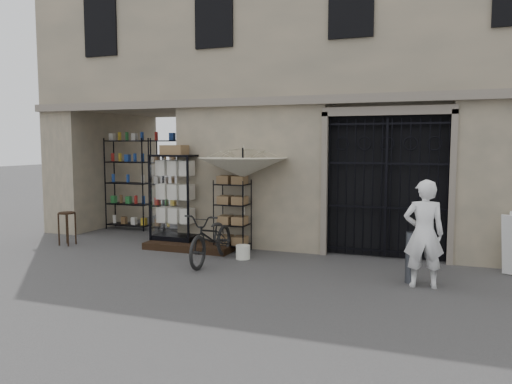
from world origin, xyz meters
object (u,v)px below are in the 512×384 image
at_px(wire_rack, 233,216).
at_px(wooden_stool, 67,228).
at_px(display_cabinet, 175,202).
at_px(bicycle, 212,262).
at_px(steel_bollard, 410,257).
at_px(shopkeeper, 422,287).
at_px(market_umbrella, 243,162).
at_px(white_bucket, 243,252).

relative_size(wire_rack, wooden_stool, 2.04).
distance_m(display_cabinet, wooden_stool, 2.61).
distance_m(bicycle, steel_bollard, 3.79).
bearing_deg(steel_bollard, shopkeeper, -40.94).
distance_m(market_umbrella, shopkeeper, 4.43).
xyz_separation_m(wire_rack, white_bucket, (0.49, -0.62, -0.63)).
height_order(market_umbrella, steel_bollard, market_umbrella).
relative_size(wire_rack, white_bucket, 5.34).
bearing_deg(shopkeeper, steel_bollard, -51.84).
distance_m(bicycle, shopkeeper, 3.98).
bearing_deg(wire_rack, market_umbrella, 6.48).
bearing_deg(white_bucket, shopkeeper, -13.25).
distance_m(steel_bollard, shopkeeper, 0.52).
bearing_deg(wooden_stool, bicycle, -5.69).
bearing_deg(market_umbrella, bicycle, -102.95).
height_order(market_umbrella, white_bucket, market_umbrella).
height_order(wire_rack, white_bucket, wire_rack).
bearing_deg(steel_bollard, wooden_stool, 176.00).
distance_m(wire_rack, bicycle, 1.36).
distance_m(market_umbrella, bicycle, 2.22).
relative_size(display_cabinet, white_bucket, 7.20).
bearing_deg(steel_bollard, wire_rack, 161.55).
xyz_separation_m(market_umbrella, steel_bollard, (3.52, -1.19, -1.52)).
bearing_deg(steel_bollard, bicycle, 177.77).
relative_size(display_cabinet, bicycle, 1.10).
bearing_deg(wooden_stool, wire_rack, 10.71).
xyz_separation_m(wire_rack, bicycle, (0.04, -1.12, -0.77)).
bearing_deg(market_umbrella, shopkeeper, -20.12).
height_order(wire_rack, bicycle, wire_rack).
bearing_deg(wire_rack, display_cabinet, -159.43).
xyz_separation_m(white_bucket, shopkeeper, (3.51, -0.83, -0.14)).
bearing_deg(market_umbrella, white_bucket, -68.13).
relative_size(wooden_stool, shopkeeper, 0.43).
relative_size(white_bucket, wooden_stool, 0.38).
bearing_deg(white_bucket, wooden_stool, -178.55).
distance_m(display_cabinet, white_bucket, 2.25).
height_order(white_bucket, wooden_stool, wooden_stool).
height_order(display_cabinet, shopkeeper, display_cabinet).
bearing_deg(bicycle, shopkeeper, -6.70).
distance_m(white_bucket, shopkeeper, 3.61).
bearing_deg(wooden_stool, steel_bollard, -4.00).
relative_size(wire_rack, shopkeeper, 0.88).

